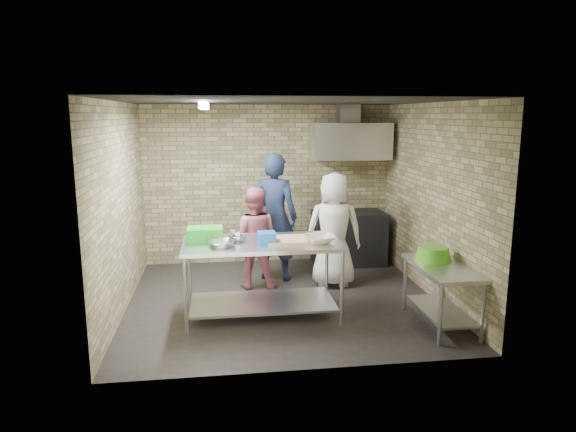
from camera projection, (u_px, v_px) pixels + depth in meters
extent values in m
plane|color=black|center=(283.00, 300.00, 7.12)|extent=(4.20, 4.20, 0.00)
plane|color=black|center=(282.00, 101.00, 6.59)|extent=(4.20, 4.20, 0.00)
cube|color=tan|center=(268.00, 185.00, 8.80)|extent=(4.20, 0.06, 2.70)
cube|color=tan|center=(309.00, 240.00, 4.91)|extent=(4.20, 0.06, 2.70)
cube|color=tan|center=(121.00, 208.00, 6.57)|extent=(0.06, 4.00, 2.70)
cube|color=tan|center=(432.00, 201.00, 7.13)|extent=(0.06, 4.00, 2.70)
cube|color=silver|center=(262.00, 279.00, 6.47)|extent=(1.96, 0.98, 0.98)
cube|color=silver|center=(441.00, 295.00, 6.21)|extent=(0.60, 1.20, 0.75)
cube|color=black|center=(348.00, 238.00, 8.81)|extent=(1.20, 0.70, 0.90)
cube|color=silver|center=(350.00, 141.00, 8.54)|extent=(1.30, 0.60, 0.60)
cube|color=#A5A8AD|center=(348.00, 114.00, 8.60)|extent=(0.35, 0.30, 0.30)
cube|color=#3F2B19|center=(364.00, 151.00, 8.80)|extent=(0.80, 0.20, 0.04)
cube|color=white|center=(204.00, 106.00, 6.47)|extent=(0.10, 1.25, 0.08)
cube|color=green|center=(205.00, 234.00, 6.38)|extent=(0.43, 0.33, 0.17)
cube|color=blue|center=(267.00, 238.00, 6.27)|extent=(0.22, 0.22, 0.14)
cube|color=#D9B47D|center=(290.00, 240.00, 6.40)|extent=(0.60, 0.46, 0.03)
imported|color=silver|center=(222.00, 244.00, 6.11)|extent=(0.35, 0.35, 0.07)
imported|color=#ACADB3|center=(238.00, 239.00, 6.38)|extent=(0.26, 0.26, 0.07)
imported|color=beige|center=(319.00, 239.00, 6.31)|extent=(0.43, 0.43, 0.09)
cylinder|color=#B22619|center=(350.00, 145.00, 8.74)|extent=(0.07, 0.07, 0.18)
cylinder|color=green|center=(372.00, 145.00, 8.80)|extent=(0.06, 0.06, 0.15)
imported|color=black|center=(275.00, 217.00, 7.86)|extent=(0.85, 0.73, 1.98)
imported|color=#CA6B7C|center=(254.00, 238.00, 7.52)|extent=(0.83, 0.71, 1.51)
imported|color=white|center=(334.00, 230.00, 7.60)|extent=(0.90, 0.64, 1.71)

